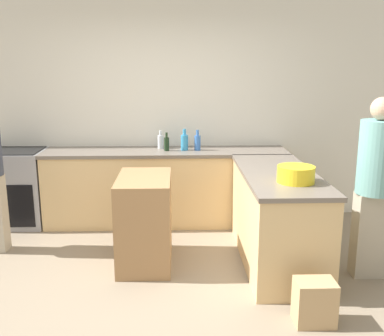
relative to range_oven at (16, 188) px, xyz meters
The scene contains 13 objects.
ground_plane 2.57m from the range_oven, 44.26° to the right, with size 14.00×14.00×0.00m, color gray.
wall_back 2.05m from the range_oven, 10.19° to the left, with size 8.00×0.06×2.70m.
counter_back 1.81m from the range_oven, ahead, with size 2.90×0.62×0.90m.
counter_peninsula 3.13m from the range_oven, 21.33° to the right, with size 0.69×1.72×0.90m.
range_oven is the anchor object (origin of this frame).
island_table 2.00m from the range_oven, 35.17° to the right, with size 0.50×0.82×0.87m.
mixing_bowl 3.39m from the range_oven, 27.07° to the right, with size 0.33×0.33×0.14m.
dish_soap_bottle 2.11m from the range_oven, ahead, with size 0.09×0.09×0.25m.
vinegar_bottle_clear 1.83m from the range_oven, ahead, with size 0.07×0.07×0.22m.
wine_bottle_dark 1.90m from the range_oven, ahead, with size 0.06×0.06×0.22m.
water_bottle_blue 2.26m from the range_oven, ahead, with size 0.07×0.07×0.24m.
person_at_peninsula 4.02m from the range_oven, 21.91° to the right, with size 0.34×0.34×1.64m.
paper_bag 3.75m from the range_oven, 37.29° to the right, with size 0.30×0.22×0.34m.
Camera 1 is at (0.14, -3.51, 1.91)m, focal length 42.00 mm.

